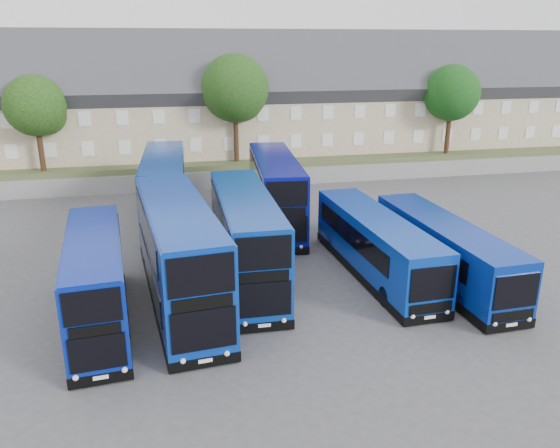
{
  "coord_description": "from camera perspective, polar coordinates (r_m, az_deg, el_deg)",
  "views": [
    {
      "loc": [
        -4.28,
        -21.9,
        11.94
      ],
      "look_at": [
        1.9,
        6.77,
        2.2
      ],
      "focal_mm": 35.0,
      "sensor_mm": 36.0,
      "label": 1
    }
  ],
  "objects": [
    {
      "name": "dd_front_mid",
      "position": [
        26.21,
        -10.49,
        -3.28
      ],
      "size": [
        4.08,
        12.52,
        4.89
      ],
      "rotation": [
        0.0,
        0.0,
        0.1
      ],
      "color": "#08309D",
      "rests_on": "ground"
    },
    {
      "name": "earth_bank",
      "position": [
        57.12,
        -7.7,
        7.17
      ],
      "size": [
        80.0,
        20.0,
        2.0
      ],
      "primitive_type": "cube",
      "color": "#46512D",
      "rests_on": "ground"
    },
    {
      "name": "tree_west",
      "position": [
        48.21,
        -24.02,
        11.01
      ],
      "size": [
        4.8,
        4.8,
        7.65
      ],
      "color": "#382314",
      "rests_on": "earth_bank"
    },
    {
      "name": "coach_east_a",
      "position": [
        29.68,
        9.95,
        -2.32
      ],
      "size": [
        3.07,
        12.0,
        3.25
      ],
      "rotation": [
        0.0,
        0.0,
        0.05
      ],
      "color": "#0934A5",
      "rests_on": "ground"
    },
    {
      "name": "tree_mid",
      "position": [
        48.08,
        -4.57,
        13.7
      ],
      "size": [
        5.76,
        5.76,
        9.18
      ],
      "color": "#382314",
      "rests_on": "earth_bank"
    },
    {
      "name": "dd_rear_right",
      "position": [
        37.02,
        -0.48,
        3.3
      ],
      "size": [
        3.76,
        12.0,
        4.7
      ],
      "rotation": [
        0.0,
        0.0,
        -0.09
      ],
      "color": "#070C81",
      "rests_on": "ground"
    },
    {
      "name": "dd_front_left",
      "position": [
        25.3,
        -18.6,
        -5.86
      ],
      "size": [
        3.23,
        10.27,
        4.01
      ],
      "rotation": [
        0.0,
        0.0,
        0.09
      ],
      "color": "#071E90",
      "rests_on": "ground"
    },
    {
      "name": "dd_rear_left",
      "position": [
        38.1,
        -11.94,
        3.37
      ],
      "size": [
        3.23,
        12.04,
        4.74
      ],
      "rotation": [
        0.0,
        0.0,
        -0.04
      ],
      "color": "#083495",
      "rests_on": "ground"
    },
    {
      "name": "ground",
      "position": [
        25.31,
        -0.98,
        -9.78
      ],
      "size": [
        120.0,
        120.0,
        0.0
      ],
      "primitive_type": "plane",
      "color": "#48484D",
      "rests_on": "ground"
    },
    {
      "name": "dd_front_right",
      "position": [
        28.32,
        -3.59,
        -1.63
      ],
      "size": [
        2.9,
        11.69,
        4.62
      ],
      "rotation": [
        0.0,
        0.0,
        -0.02
      ],
      "color": "#08339B",
      "rests_on": "ground"
    },
    {
      "name": "terrace_row",
      "position": [
        53.17,
        -0.97,
        12.61
      ],
      "size": [
        66.0,
        10.4,
        11.2
      ],
      "color": "tan",
      "rests_on": "earth_bank"
    },
    {
      "name": "tree_east",
      "position": [
        54.11,
        17.57,
        12.73
      ],
      "size": [
        5.12,
        5.12,
        8.16
      ],
      "color": "#382314",
      "rests_on": "earth_bank"
    },
    {
      "name": "retaining_wall",
      "position": [
        47.43,
        -6.66,
        4.61
      ],
      "size": [
        70.0,
        0.4,
        1.5
      ],
      "primitive_type": "cube",
      "color": "slate",
      "rests_on": "ground"
    },
    {
      "name": "tree_far",
      "position": [
        63.13,
        19.34,
        13.56
      ],
      "size": [
        5.44,
        5.44,
        8.67
      ],
      "color": "#382314",
      "rests_on": "earth_bank"
    },
    {
      "name": "coach_east_b",
      "position": [
        29.76,
        16.74,
        -2.86
      ],
      "size": [
        2.9,
        11.71,
        3.18
      ],
      "rotation": [
        0.0,
        0.0,
        0.04
      ],
      "color": "navy",
      "rests_on": "ground"
    }
  ]
}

